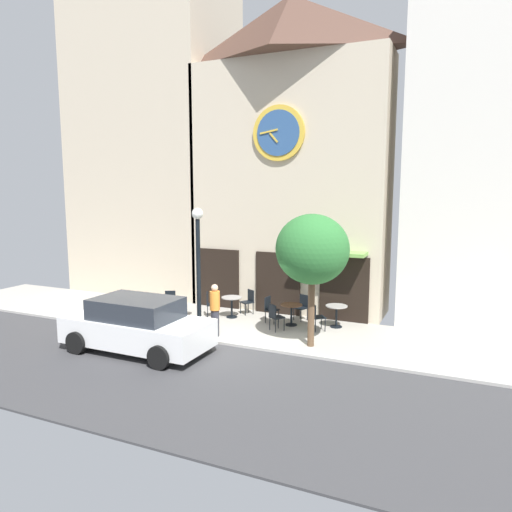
# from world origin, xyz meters

# --- Properties ---
(ground_plane) EXTENTS (27.64, 9.63, 0.13)m
(ground_plane) POSITION_xyz_m (0.00, -0.75, -0.02)
(ground_plane) COLOR #9E998E
(clock_building) EXTENTS (7.48, 3.27, 11.60)m
(clock_building) POSITION_xyz_m (-0.50, 5.07, 5.99)
(clock_building) COLOR beige
(clock_building) RESTS_ON ground_plane
(neighbor_building_left) EXTENTS (6.80, 4.55, 13.77)m
(neighbor_building_left) POSITION_xyz_m (-7.52, 6.33, 6.88)
(neighbor_building_left) COLOR beige
(neighbor_building_left) RESTS_ON ground_plane
(neighbor_building_right) EXTENTS (6.33, 3.40, 11.18)m
(neighbor_building_right) POSITION_xyz_m (6.90, 5.75, 5.59)
(neighbor_building_right) COLOR silver
(neighbor_building_right) RESTS_ON ground_plane
(street_lamp) EXTENTS (0.36, 0.36, 4.04)m
(street_lamp) POSITION_xyz_m (-1.94, 0.72, 2.05)
(street_lamp) COLOR black
(street_lamp) RESTS_ON ground_plane
(street_tree) EXTENTS (2.16, 1.95, 3.93)m
(street_tree) POSITION_xyz_m (1.75, 0.96, 2.88)
(street_tree) COLOR brown
(street_tree) RESTS_ON ground_plane
(cafe_table_leftmost) EXTENTS (0.65, 0.65, 0.75)m
(cafe_table_leftmost) POSITION_xyz_m (-3.49, 1.52, 0.50)
(cafe_table_leftmost) COLOR black
(cafe_table_leftmost) RESTS_ON ground_plane
(cafe_table_rightmost) EXTENTS (0.74, 0.74, 0.75)m
(cafe_table_rightmost) POSITION_xyz_m (-1.83, 2.82, 0.54)
(cafe_table_rightmost) COLOR black
(cafe_table_rightmost) RESTS_ON ground_plane
(cafe_table_near_door) EXTENTS (0.75, 0.75, 0.73)m
(cafe_table_near_door) POSITION_xyz_m (0.49, 2.76, 0.53)
(cafe_table_near_door) COLOR black
(cafe_table_near_door) RESTS_ON ground_plane
(cafe_table_center_left) EXTENTS (0.73, 0.73, 0.75)m
(cafe_table_center_left) POSITION_xyz_m (1.95, 3.17, 0.54)
(cafe_table_center_left) COLOR black
(cafe_table_center_left) RESTS_ON ground_plane
(cafe_chair_left_end) EXTENTS (0.54, 0.54, 0.90)m
(cafe_chair_left_end) POSITION_xyz_m (-4.04, 2.16, 0.53)
(cafe_chair_left_end) COLOR black
(cafe_chair_left_end) RESTS_ON ground_plane
(cafe_chair_curbside) EXTENTS (0.55, 0.55, 0.90)m
(cafe_chair_curbside) POSITION_xyz_m (-1.48, 3.53, 0.53)
(cafe_chair_curbside) COLOR black
(cafe_chair_curbside) RESTS_ON ground_plane
(cafe_chair_facing_street) EXTENTS (0.52, 0.52, 0.90)m
(cafe_chair_facing_street) POSITION_xyz_m (0.61, 3.55, 0.53)
(cafe_chair_facing_street) COLOR black
(cafe_chair_facing_street) RESTS_ON ground_plane
(cafe_chair_mid_row) EXTENTS (0.44, 0.44, 0.90)m
(cafe_chair_mid_row) POSITION_xyz_m (-0.31, 2.79, 0.53)
(cafe_chair_mid_row) COLOR black
(cafe_chair_mid_row) RESTS_ON ground_plane
(cafe_chair_right_end) EXTENTS (0.55, 0.55, 0.90)m
(cafe_chair_right_end) POSITION_xyz_m (-2.60, 2.58, 0.53)
(cafe_chair_right_end) COLOR black
(cafe_chair_right_end) RESTS_ON ground_plane
(cafe_chair_under_awning) EXTENTS (0.56, 0.56, 0.90)m
(cafe_chair_under_awning) POSITION_xyz_m (1.45, 2.51, 0.53)
(cafe_chair_under_awning) COLOR black
(cafe_chair_under_awning) RESTS_ON ground_plane
(cafe_chair_near_tree) EXTENTS (0.56, 0.56, 0.90)m
(cafe_chair_near_tree) POSITION_xyz_m (0.22, 1.93, 0.53)
(cafe_chair_near_tree) COLOR black
(cafe_chair_near_tree) RESTS_ON ground_plane
(cafe_chair_facing_wall) EXTENTS (0.45, 0.45, 0.90)m
(cafe_chair_facing_wall) POSITION_xyz_m (-3.21, 0.77, 0.53)
(cafe_chair_facing_wall) COLOR black
(cafe_chair_facing_wall) RESTS_ON ground_plane
(pedestrian_orange) EXTENTS (0.40, 0.40, 1.67)m
(pedestrian_orange) POSITION_xyz_m (-1.31, 0.64, 0.86)
(pedestrian_orange) COLOR #2D2D38
(pedestrian_orange) RESTS_ON ground_plane
(parked_car_white) EXTENTS (4.31, 2.05, 1.55)m
(parked_car_white) POSITION_xyz_m (-2.68, -1.49, 0.76)
(parked_car_white) COLOR white
(parked_car_white) RESTS_ON ground_plane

